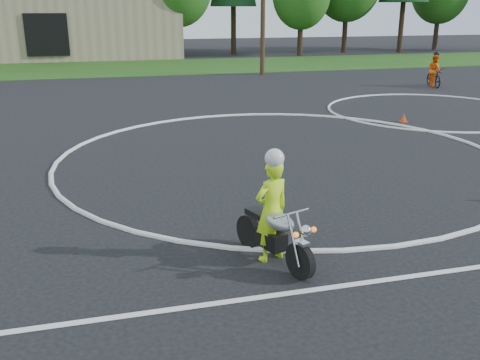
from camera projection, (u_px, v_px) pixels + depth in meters
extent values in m
plane|color=black|center=(324.00, 192.00, 11.91)|extent=(120.00, 120.00, 0.00)
cube|color=#1E4714|center=(167.00, 67.00, 36.74)|extent=(120.00, 10.00, 0.02)
torus|color=silver|center=(281.00, 157.00, 14.67)|extent=(12.12, 12.12, 0.12)
torus|color=silver|center=(430.00, 110.00, 21.21)|extent=(8.10, 8.10, 0.10)
cube|color=silver|center=(241.00, 300.00, 7.50)|extent=(8.00, 0.12, 0.01)
cylinder|color=black|center=(300.00, 261.00, 8.04)|extent=(0.30, 0.58, 0.58)
cylinder|color=black|center=(249.00, 231.00, 9.09)|extent=(0.30, 0.58, 0.58)
cube|color=black|center=(271.00, 239.00, 8.57)|extent=(0.43, 0.59, 0.29)
ellipsoid|color=#B4B4B9|center=(279.00, 222.00, 8.31)|extent=(0.53, 0.69, 0.27)
cube|color=black|center=(261.00, 214.00, 8.70)|extent=(0.43, 0.63, 0.10)
cylinder|color=silver|center=(293.00, 240.00, 7.95)|extent=(0.16, 0.34, 0.77)
cylinder|color=silver|center=(302.00, 237.00, 8.04)|extent=(0.16, 0.34, 0.77)
cube|color=white|center=(302.00, 243.00, 7.93)|extent=(0.20, 0.24, 0.05)
cylinder|color=silver|center=(291.00, 213.00, 8.01)|extent=(0.64, 0.26, 0.03)
sphere|color=white|center=(306.00, 231.00, 7.80)|extent=(0.17, 0.17, 0.17)
sphere|color=orange|center=(296.00, 235.00, 7.73)|extent=(0.09, 0.09, 0.09)
sphere|color=orange|center=(314.00, 229.00, 7.92)|extent=(0.09, 0.09, 0.09)
cylinder|color=white|center=(264.00, 234.00, 8.99)|extent=(0.33, 0.75, 0.08)
imported|color=#C2F81A|center=(272.00, 210.00, 8.48)|extent=(0.72, 0.59, 1.70)
sphere|color=silver|center=(275.00, 158.00, 8.18)|extent=(0.31, 0.31, 0.31)
imported|color=black|center=(434.00, 77.00, 27.52)|extent=(1.08, 1.96, 0.98)
imported|color=#FF660D|center=(435.00, 71.00, 27.42)|extent=(0.79, 0.92, 1.63)
sphere|color=black|center=(437.00, 54.00, 27.16)|extent=(0.28, 0.28, 0.28)
cone|color=red|center=(404.00, 118.00, 19.09)|extent=(0.22, 0.22, 0.30)
cube|color=red|center=(403.00, 122.00, 19.13)|extent=(0.24, 0.24, 0.03)
cube|color=black|center=(47.00, 35.00, 38.68)|extent=(3.00, 0.16, 3.00)
cylinder|color=#382619|center=(180.00, 37.00, 43.16)|extent=(0.44, 0.44, 3.24)
cylinder|color=#382619|center=(233.00, 31.00, 46.11)|extent=(0.44, 0.44, 3.96)
cylinder|color=#382619|center=(300.00, 38.00, 44.73)|extent=(0.44, 0.44, 2.88)
cylinder|color=#382619|center=(345.00, 32.00, 47.68)|extent=(0.44, 0.44, 3.60)
cylinder|color=#382619|center=(401.00, 28.00, 47.86)|extent=(0.44, 0.44, 4.32)
cylinder|color=#382619|center=(436.00, 32.00, 51.09)|extent=(0.44, 0.44, 3.24)
cylinder|color=#382619|center=(129.00, 39.00, 43.16)|extent=(0.44, 0.44, 2.88)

